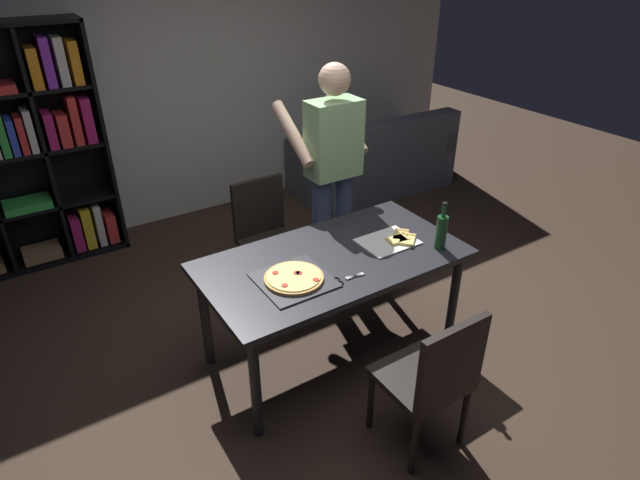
% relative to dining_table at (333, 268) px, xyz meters
% --- Properties ---
extents(ground_plane, '(12.00, 12.00, 0.00)m').
position_rel_dining_table_xyz_m(ground_plane, '(0.00, 0.00, -0.67)').
color(ground_plane, '#38281E').
extents(back_wall, '(6.40, 0.10, 2.80)m').
position_rel_dining_table_xyz_m(back_wall, '(0.00, 2.60, 0.73)').
color(back_wall, silver).
rests_on(back_wall, ground_plane).
extents(dining_table, '(1.64, 0.87, 0.75)m').
position_rel_dining_table_xyz_m(dining_table, '(0.00, 0.00, 0.00)').
color(dining_table, '#232328').
rests_on(dining_table, ground_plane).
extents(chair_near_camera, '(0.42, 0.42, 0.90)m').
position_rel_dining_table_xyz_m(chair_near_camera, '(-0.00, -0.92, -0.16)').
color(chair_near_camera, black).
rests_on(chair_near_camera, ground_plane).
extents(chair_far_side, '(0.42, 0.42, 0.90)m').
position_rel_dining_table_xyz_m(chair_far_side, '(0.00, 0.92, -0.16)').
color(chair_far_side, black).
rests_on(chair_far_side, ground_plane).
extents(couch, '(1.72, 0.89, 0.85)m').
position_rel_dining_table_xyz_m(couch, '(1.90, 1.99, -0.37)').
color(couch, '#4C515B').
rests_on(couch, ground_plane).
extents(bookshelf, '(1.40, 0.35, 1.95)m').
position_rel_dining_table_xyz_m(bookshelf, '(-1.43, 2.38, 0.30)').
color(bookshelf, black).
rests_on(bookshelf, ground_plane).
extents(person_serving_pizza, '(0.55, 0.54, 1.75)m').
position_rel_dining_table_xyz_m(person_serving_pizza, '(0.46, 0.70, 0.33)').
color(person_serving_pizza, '#38476B').
rests_on(person_serving_pizza, ground_plane).
extents(pepperoni_pizza_on_tray, '(0.40, 0.40, 0.04)m').
position_rel_dining_table_xyz_m(pepperoni_pizza_on_tray, '(-0.33, -0.09, 0.09)').
color(pepperoni_pizza_on_tray, '#2D2D33').
rests_on(pepperoni_pizza_on_tray, dining_table).
extents(pizza_slices_on_towel, '(0.37, 0.29, 0.03)m').
position_rel_dining_table_xyz_m(pizza_slices_on_towel, '(0.44, -0.05, 0.09)').
color(pizza_slices_on_towel, white).
rests_on(pizza_slices_on_towel, dining_table).
extents(wine_bottle, '(0.07, 0.07, 0.32)m').
position_rel_dining_table_xyz_m(wine_bottle, '(0.63, -0.27, 0.20)').
color(wine_bottle, '#194723').
rests_on(wine_bottle, dining_table).
extents(kitchen_scissors, '(0.20, 0.09, 0.01)m').
position_rel_dining_table_xyz_m(kitchen_scissors, '(-0.09, -0.24, 0.08)').
color(kitchen_scissors, silver).
rests_on(kitchen_scissors, dining_table).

